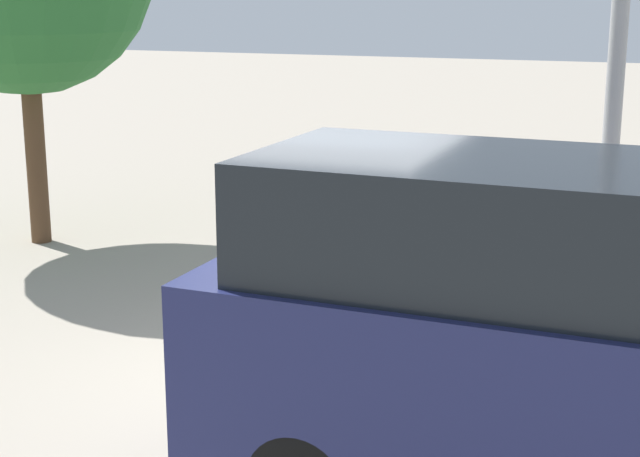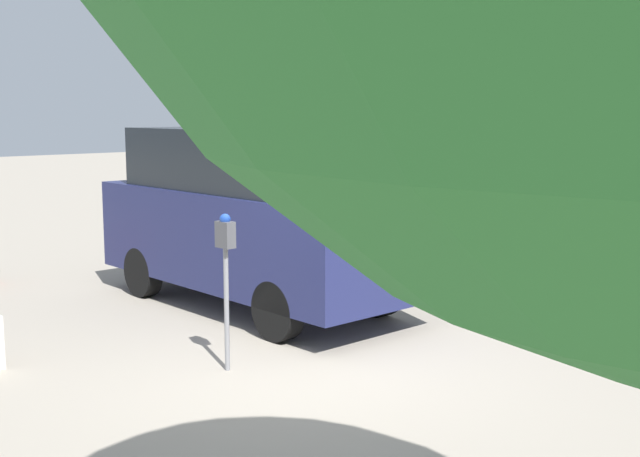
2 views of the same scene
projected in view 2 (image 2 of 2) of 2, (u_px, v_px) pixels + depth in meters
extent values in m
plane|color=gray|center=(302.00, 367.00, 8.12)|extent=(80.00, 80.00, 0.00)
cylinder|color=gray|center=(227.00, 310.00, 7.93)|extent=(0.05, 0.05, 1.24)
cube|color=#47474C|center=(225.00, 235.00, 7.82)|extent=(0.20, 0.11, 0.26)
sphere|color=navy|center=(225.00, 219.00, 7.80)|extent=(0.11, 0.11, 0.11)
cube|color=navy|center=(254.00, 235.00, 10.54)|extent=(4.84, 2.00, 1.21)
cube|color=black|center=(259.00, 159.00, 10.31)|extent=(3.88, 1.82, 0.79)
cube|color=orange|center=(126.00, 252.00, 11.92)|extent=(0.08, 0.12, 0.20)
cylinder|color=black|center=(143.00, 272.00, 11.17)|extent=(0.70, 0.24, 0.69)
cylinder|color=black|center=(238.00, 258.00, 12.26)|extent=(0.70, 0.24, 0.69)
cylinder|color=black|center=(278.00, 311.00, 9.00)|extent=(0.70, 0.24, 0.69)
cylinder|color=black|center=(378.00, 289.00, 10.08)|extent=(0.70, 0.24, 0.69)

